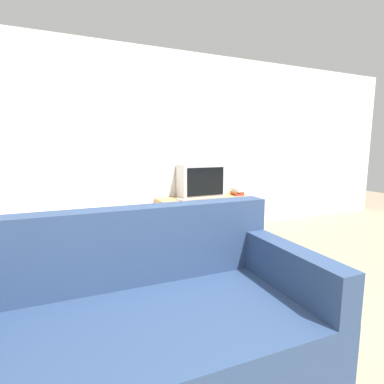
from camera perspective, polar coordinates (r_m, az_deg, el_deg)
name	(u,v)px	position (r m, az deg, el deg)	size (l,w,h in m)	color
wall_back	(152,146)	(4.23, -7.65, 8.71)	(9.00, 0.06, 2.60)	white
tv_stand	(204,217)	(4.35, 2.38, -4.71)	(1.35, 0.46, 0.57)	tan
television	(201,180)	(4.31, 1.69, 2.22)	(0.64, 0.32, 0.47)	silver
couch	(127,340)	(1.76, -12.27, -25.82)	(2.08, 1.02, 0.93)	navy
book_stack	(237,192)	(4.54, 8.57, 0.09)	(0.17, 0.22, 0.11)	#B72D28
remote_on_stand	(181,200)	(4.02, -2.19, -1.48)	(0.09, 0.16, 0.02)	#B7B7B7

